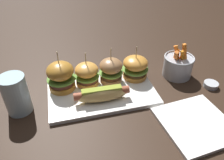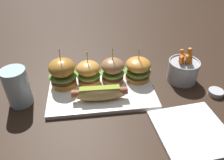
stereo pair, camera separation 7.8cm
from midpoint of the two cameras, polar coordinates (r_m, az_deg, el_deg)
name	(u,v)px [view 2 (the right image)]	position (r m, az deg, el deg)	size (l,w,h in m)	color
ground_plane	(102,93)	(0.81, 0.11, -3.39)	(3.00, 3.00, 0.00)	black
platter_main	(102,91)	(0.80, 0.11, -3.01)	(0.38, 0.23, 0.01)	white
hot_dog	(100,93)	(0.74, -0.17, -3.47)	(0.19, 0.05, 0.05)	#DCB263
slider_far_left	(63,72)	(0.81, -9.91, 1.87)	(0.10, 0.10, 0.15)	#B77B2B
slider_center_left	(88,72)	(0.82, -3.35, 1.92)	(0.09, 0.09, 0.13)	gold
slider_center_right	(113,70)	(0.82, 2.90, 2.42)	(0.09, 0.09, 0.14)	#9D6E45
slider_far_right	(138,69)	(0.84, 9.32, 2.79)	(0.10, 0.10, 0.13)	#CD8633
fries_bucket	(183,70)	(0.90, 20.14, 2.31)	(0.12, 0.12, 0.14)	#A8AAB2
sauce_ramekin	(216,92)	(0.90, 27.39, -2.94)	(0.05, 0.05, 0.02)	#B7BABF
side_plate	(192,131)	(0.73, 22.79, -12.16)	(0.21, 0.21, 0.01)	white
water_glass	(17,87)	(0.78, -20.56, -1.83)	(0.08, 0.08, 0.13)	silver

